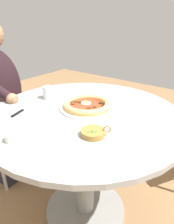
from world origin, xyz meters
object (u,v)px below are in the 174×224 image
at_px(water_glass, 48,93).
at_px(dining_table, 85,141).
at_px(ramekin_capers, 12,137).
at_px(steak_knife, 21,111).
at_px(pizza_on_plate, 87,105).
at_px(olive_pan, 93,133).
at_px(diner_person, 4,115).

bearing_deg(water_glass, dining_table, -93.27).
distance_m(dining_table, ramekin_capers, 0.45).
xyz_separation_m(dining_table, water_glass, (0.02, 0.30, 0.22)).
bearing_deg(ramekin_capers, steak_knife, 47.49).
xyz_separation_m(pizza_on_plate, steak_knife, (-0.25, 0.26, -0.02)).
bearing_deg(ramekin_capers, olive_pan, -46.01).
bearing_deg(olive_pan, diner_person, 83.03).
distance_m(pizza_on_plate, steak_knife, 0.36).
xyz_separation_m(pizza_on_plate, ramekin_capers, (-0.44, 0.05, -0.00)).
bearing_deg(water_glass, olive_pan, -111.41).
height_order(water_glass, diner_person, diner_person).
height_order(steak_knife, olive_pan, olive_pan).
bearing_deg(olive_pan, water_glass, 68.59).
bearing_deg(steak_knife, ramekin_capers, -132.51).
bearing_deg(pizza_on_plate, diner_person, 97.63).
height_order(dining_table, water_glass, water_glass).
relative_size(steak_knife, olive_pan, 1.75).
relative_size(dining_table, olive_pan, 8.93).
relative_size(steak_knife, ramekin_capers, 3.40).
relative_size(pizza_on_plate, diner_person, 0.25).
bearing_deg(diner_person, dining_table, -85.56).
height_order(water_glass, steak_knife, water_glass).
distance_m(water_glass, steak_knife, 0.23).
height_order(steak_knife, ramekin_capers, ramekin_capers).
height_order(dining_table, diner_person, diner_person).
relative_size(water_glass, olive_pan, 0.66).
xyz_separation_m(water_glass, ramekin_capers, (-0.42, -0.24, -0.02)).
distance_m(dining_table, pizza_on_plate, 0.21).
xyz_separation_m(steak_knife, diner_person, (0.15, 0.47, -0.22)).
bearing_deg(dining_table, steak_knife, 127.48).
height_order(dining_table, pizza_on_plate, pizza_on_plate).
bearing_deg(dining_table, diner_person, 94.44).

